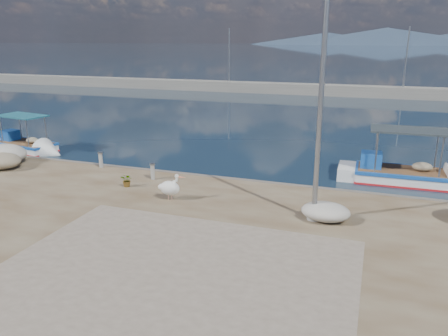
% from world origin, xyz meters
% --- Properties ---
extents(ground, '(1400.00, 1400.00, 0.00)m').
position_xyz_m(ground, '(0.00, 0.00, 0.00)').
color(ground, '#162635').
rests_on(ground, ground).
extents(quay_patch, '(9.00, 7.00, 0.01)m').
position_xyz_m(quay_patch, '(1.00, -3.00, 0.50)').
color(quay_patch, gray).
rests_on(quay_patch, quay).
extents(breakwater, '(120.00, 2.20, 7.50)m').
position_xyz_m(breakwater, '(-0.00, 40.00, 0.60)').
color(breakwater, gray).
rests_on(breakwater, ground).
extents(mountains, '(370.00, 280.00, 22.00)m').
position_xyz_m(mountains, '(4.39, 650.00, 9.51)').
color(mountains, '#28384C').
rests_on(mountains, ground).
extents(boat_left, '(5.20, 2.40, 2.41)m').
position_xyz_m(boat_left, '(-13.49, 7.58, 0.19)').
color(boat_left, white).
rests_on(boat_left, ground).
extents(boat_right, '(5.89, 2.07, 2.82)m').
position_xyz_m(boat_right, '(6.85, 8.53, 0.22)').
color(boat_right, white).
rests_on(boat_right, ground).
extents(pelican, '(1.04, 0.64, 0.99)m').
position_xyz_m(pelican, '(-1.39, 1.82, 0.97)').
color(pelican, tan).
rests_on(pelican, quay).
extents(lamp_post, '(0.44, 0.96, 7.00)m').
position_xyz_m(lamp_post, '(3.84, 1.74, 3.80)').
color(lamp_post, gray).
rests_on(lamp_post, quay).
extents(bollard_near, '(0.23, 0.23, 0.69)m').
position_xyz_m(bollard_near, '(-3.18, 3.80, 0.87)').
color(bollard_near, gray).
rests_on(bollard_near, quay).
extents(bollard_far, '(0.24, 0.24, 0.72)m').
position_xyz_m(bollard_far, '(-6.28, 4.60, 0.89)').
color(bollard_far, gray).
rests_on(bollard_far, quay).
extents(potted_plant, '(0.53, 0.48, 0.54)m').
position_xyz_m(potted_plant, '(-3.68, 2.59, 0.77)').
color(potted_plant, '#33722D').
rests_on(potted_plant, quay).
extents(net_pile_b, '(1.83, 1.42, 0.71)m').
position_xyz_m(net_pile_b, '(-10.45, 2.98, 0.86)').
color(net_pile_b, tan).
rests_on(net_pile_b, quay).
extents(net_pile_d, '(1.58, 1.18, 0.59)m').
position_xyz_m(net_pile_d, '(4.21, 1.77, 0.80)').
color(net_pile_d, '#B8B4AA').
rests_on(net_pile_d, quay).
extents(net_pile_a, '(2.18, 1.58, 0.89)m').
position_xyz_m(net_pile_a, '(-11.06, 3.80, 0.95)').
color(net_pile_a, '#B8B4AA').
rests_on(net_pile_a, quay).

